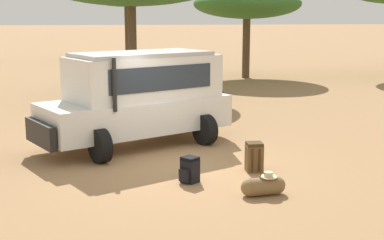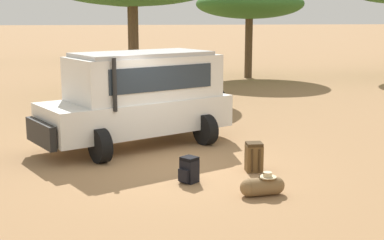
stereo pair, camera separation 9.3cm
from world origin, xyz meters
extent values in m
plane|color=#9E754C|center=(0.00, 0.00, 0.00)|extent=(320.00, 320.00, 0.00)
cube|color=silver|center=(-0.89, 2.22, 0.82)|extent=(5.22, 3.97, 0.84)
cube|color=silver|center=(-0.67, 2.33, 1.79)|extent=(4.21, 3.36, 1.10)
cube|color=#232D38|center=(-2.02, 1.62, 1.74)|extent=(0.78, 1.41, 0.77)
cube|color=#232D38|center=(-0.25, 1.53, 1.84)|extent=(2.62, 1.41, 0.60)
cube|color=#232D38|center=(-1.09, 3.13, 1.84)|extent=(2.62, 1.41, 0.60)
cube|color=#B7B7B7|center=(-0.72, 2.31, 2.39)|extent=(3.83, 3.11, 0.10)
cube|color=black|center=(-3.17, 1.01, 0.65)|extent=(0.90, 1.50, 0.56)
cylinder|color=black|center=(-1.42, 0.84, 1.79)|extent=(0.10, 0.10, 1.25)
cylinder|color=black|center=(-1.78, 0.65, 0.40)|extent=(0.62, 0.84, 0.80)
cylinder|color=black|center=(-2.69, 2.36, 0.40)|extent=(0.62, 0.84, 0.80)
cylinder|color=black|center=(0.90, 2.07, 0.40)|extent=(0.62, 0.84, 0.80)
cylinder|color=black|center=(0.00, 3.78, 0.40)|extent=(0.62, 0.84, 0.80)
cylinder|color=black|center=(1.40, 3.42, 0.97)|extent=(0.54, 0.75, 0.74)
cube|color=black|center=(0.09, -1.08, 0.24)|extent=(0.42, 0.42, 0.47)
cube|color=black|center=(-0.05, -1.20, 0.18)|extent=(0.22, 0.23, 0.26)
cube|color=black|center=(0.09, -1.08, 0.50)|extent=(0.42, 0.42, 0.07)
cylinder|color=black|center=(0.25, -1.03, 0.24)|extent=(0.04, 0.04, 0.40)
cylinder|color=black|center=(0.16, -0.92, 0.24)|extent=(0.04, 0.04, 0.40)
cube|color=brown|center=(1.58, -0.50, 0.29)|extent=(0.37, 0.32, 0.58)
cube|color=brown|center=(1.59, -0.31, 0.22)|extent=(0.27, 0.09, 0.32)
cube|color=#3A2A16|center=(1.58, -0.50, 0.61)|extent=(0.35, 0.34, 0.07)
cylinder|color=#3A2A16|center=(1.50, -0.68, 0.29)|extent=(0.04, 0.04, 0.50)
cylinder|color=#3A2A16|center=(1.66, -0.68, 0.29)|extent=(0.04, 0.04, 0.50)
cylinder|color=brown|center=(1.37, -2.07, 0.17)|extent=(0.59, 0.42, 0.35)
sphere|color=brown|center=(1.64, -2.04, 0.17)|extent=(0.34, 0.34, 0.34)
sphere|color=brown|center=(1.09, -2.11, 0.17)|extent=(0.34, 0.34, 0.34)
torus|color=#493721|center=(1.37, -2.07, 0.37)|extent=(0.17, 0.05, 0.16)
cylinder|color=beige|center=(1.47, -2.06, 0.36)|extent=(0.34, 0.34, 0.02)
cylinder|color=beige|center=(1.47, -2.06, 0.41)|extent=(0.17, 0.17, 0.09)
cylinder|color=brown|center=(-0.72, 11.25, 1.92)|extent=(0.36, 0.36, 3.83)
cylinder|color=brown|center=(-0.61, 29.36, 2.03)|extent=(0.41, 0.41, 4.06)
cylinder|color=brown|center=(5.50, 16.75, 1.63)|extent=(0.40, 0.40, 3.26)
ellipsoid|color=#336628|center=(5.50, 16.75, 3.92)|extent=(5.68, 6.15, 1.57)
camera|label=1|loc=(-1.29, -11.53, 3.40)|focal=50.00mm
camera|label=2|loc=(-1.20, -11.54, 3.40)|focal=50.00mm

